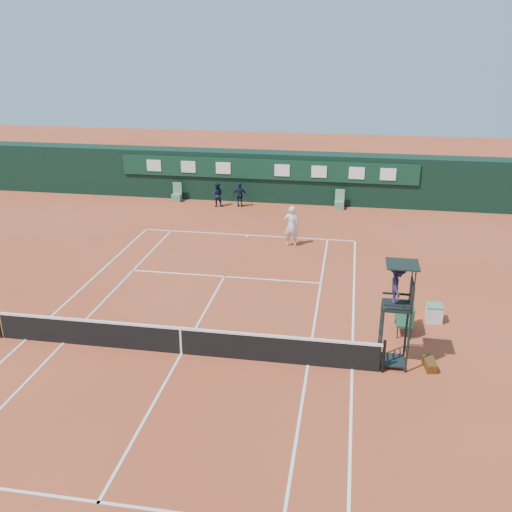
{
  "coord_description": "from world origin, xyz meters",
  "views": [
    {
      "loc": [
        5.09,
        -15.46,
        9.7
      ],
      "look_at": [
        1.44,
        6.0,
        1.2
      ],
      "focal_mm": 40.0,
      "sensor_mm": 36.0,
      "label": 1
    }
  ],
  "objects_px": {
    "player_bench": "(407,316)",
    "cooler": "(434,313)",
    "tennis_net": "(181,340)",
    "player": "(292,226)",
    "umpire_chair": "(398,293)"
  },
  "relations": [
    {
      "from": "player_bench",
      "to": "cooler",
      "type": "xyz_separation_m",
      "value": [
        1.04,
        0.97,
        -0.27
      ]
    },
    {
      "from": "tennis_net",
      "to": "player",
      "type": "height_order",
      "value": "player"
    },
    {
      "from": "tennis_net",
      "to": "cooler",
      "type": "relative_size",
      "value": 20.0
    },
    {
      "from": "tennis_net",
      "to": "cooler",
      "type": "xyz_separation_m",
      "value": [
        8.35,
        3.73,
        -0.18
      ]
    },
    {
      "from": "cooler",
      "to": "player",
      "type": "bearing_deg",
      "value": 130.34
    },
    {
      "from": "cooler",
      "to": "player",
      "type": "distance_m",
      "value": 9.23
    },
    {
      "from": "tennis_net",
      "to": "player_bench",
      "type": "bearing_deg",
      "value": 20.71
    },
    {
      "from": "tennis_net",
      "to": "cooler",
      "type": "distance_m",
      "value": 9.14
    },
    {
      "from": "umpire_chair",
      "to": "player",
      "type": "relative_size",
      "value": 1.69
    },
    {
      "from": "player_bench",
      "to": "player",
      "type": "relative_size",
      "value": 0.59
    },
    {
      "from": "tennis_net",
      "to": "player_bench",
      "type": "height_order",
      "value": "same"
    },
    {
      "from": "tennis_net",
      "to": "umpire_chair",
      "type": "height_order",
      "value": "umpire_chair"
    },
    {
      "from": "umpire_chair",
      "to": "cooler",
      "type": "distance_m",
      "value": 4.21
    },
    {
      "from": "tennis_net",
      "to": "cooler",
      "type": "bearing_deg",
      "value": 24.07
    },
    {
      "from": "umpire_chair",
      "to": "player",
      "type": "bearing_deg",
      "value": 112.73
    }
  ]
}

